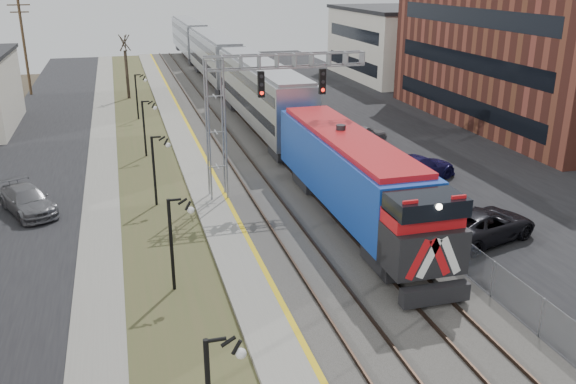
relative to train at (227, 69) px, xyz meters
name	(u,v)px	position (x,y,z in m)	size (l,w,h in m)	color
street_west	(28,179)	(-17.00, -23.13, -2.90)	(7.00, 120.00, 0.04)	black
sidewalk	(102,172)	(-12.50, -23.13, -2.88)	(2.00, 120.00, 0.08)	gray
grass_median	(149,169)	(-9.50, -23.13, -2.89)	(4.00, 120.00, 0.06)	#454C28
platform	(194,164)	(-6.50, -23.13, -2.80)	(2.00, 120.00, 0.24)	gray
ballast_bed	(266,158)	(-1.50, -23.13, -2.82)	(8.00, 120.00, 0.20)	#595651
parking_lot	(422,147)	(10.50, -23.13, -2.90)	(16.00, 120.00, 0.04)	black
platform_edge	(207,161)	(-5.62, -23.13, -2.67)	(0.24, 120.00, 0.01)	gold
track_near	(238,158)	(-3.50, -23.13, -2.64)	(1.58, 120.00, 0.15)	#2D2119
track_far	(287,154)	(0.00, -23.13, -2.64)	(1.58, 120.00, 0.15)	#2D2119
train	(227,69)	(0.00, 0.00, 0.00)	(3.00, 85.85, 5.33)	#143DA4
signal_gantry	(246,102)	(-4.28, -30.14, 2.67)	(9.00, 1.07, 8.15)	gray
lampposts	(171,243)	(-9.50, -39.85, -0.92)	(0.14, 62.14, 4.00)	black
fence	(323,144)	(2.70, -23.13, -2.12)	(0.04, 120.00, 1.60)	gray
bare_trees	(11,124)	(-18.16, -19.22, -0.22)	(12.30, 42.30, 5.95)	#382D23
car_lot_c	(484,225)	(5.51, -39.14, -2.14)	(2.58, 5.59, 1.55)	black
car_lot_d	(417,168)	(6.51, -30.09, -2.11)	(2.27, 5.58, 1.62)	#19154C
car_lot_e	(362,134)	(6.59, -20.89, -2.21)	(1.66, 4.13, 1.41)	gray
car_street_b	(28,201)	(-16.25, -29.41, -2.22)	(1.97, 4.84, 1.40)	slate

